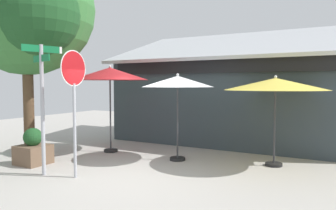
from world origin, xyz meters
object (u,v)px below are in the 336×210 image
object	(u,v)px
street_sign_post	(42,96)
stop_sign	(74,88)
patio_umbrella_ivory_center	(178,82)
shade_tree	(28,8)
patio_umbrella_crimson_left	(110,74)
patio_umbrella_mustard_right	(275,85)
sidewalk_planter	(33,149)

from	to	relation	value
street_sign_post	stop_sign	world-z (taller)	street_sign_post
patio_umbrella_ivory_center	shade_tree	size ratio (longest dim) A/B	0.38
street_sign_post	shade_tree	size ratio (longest dim) A/B	0.47
patio_umbrella_crimson_left	patio_umbrella_mustard_right	distance (m)	5.00
street_sign_post	patio_umbrella_crimson_left	xyz separation A→B (m)	(-0.30, 2.86, 0.58)
patio_umbrella_crimson_left	shade_tree	distance (m)	3.07
patio_umbrella_mustard_right	patio_umbrella_crimson_left	bearing A→B (deg)	-172.03
street_sign_post	patio_umbrella_mustard_right	world-z (taller)	street_sign_post
street_sign_post	shade_tree	bearing A→B (deg)	148.67
patio_umbrella_mustard_right	shade_tree	size ratio (longest dim) A/B	0.41
street_sign_post	patio_umbrella_ivory_center	world-z (taller)	street_sign_post
street_sign_post	sidewalk_planter	bearing A→B (deg)	152.75
patio_umbrella_mustard_right	street_sign_post	bearing A→B (deg)	-142.58
stop_sign	sidewalk_planter	xyz separation A→B (m)	(-1.93, 0.37, -1.67)
patio_umbrella_crimson_left	sidewalk_planter	size ratio (longest dim) A/B	2.79
patio_umbrella_mustard_right	sidewalk_planter	world-z (taller)	patio_umbrella_mustard_right
street_sign_post	sidewalk_planter	xyz separation A→B (m)	(-1.11, 0.57, -1.50)
patio_umbrella_crimson_left	shade_tree	bearing A→B (deg)	-138.14
patio_umbrella_crimson_left	sidewalk_planter	distance (m)	3.19
stop_sign	sidewalk_planter	size ratio (longest dim) A/B	2.97
patio_umbrella_ivory_center	sidewalk_planter	bearing A→B (deg)	-144.48
shade_tree	stop_sign	bearing A→B (deg)	-20.19
patio_umbrella_ivory_center	sidewalk_planter	world-z (taller)	patio_umbrella_ivory_center
sidewalk_planter	patio_umbrella_crimson_left	bearing A→B (deg)	70.53
patio_umbrella_mustard_right	stop_sign	bearing A→B (deg)	-138.77
patio_umbrella_mustard_right	sidewalk_planter	distance (m)	6.71
street_sign_post	patio_umbrella_ivory_center	distance (m)	3.57
patio_umbrella_ivory_center	shade_tree	distance (m)	4.99
shade_tree	sidewalk_planter	world-z (taller)	shade_tree
patio_umbrella_ivory_center	sidewalk_planter	distance (m)	4.35
stop_sign	shade_tree	world-z (taller)	shade_tree
patio_umbrella_crimson_left	patio_umbrella_mustard_right	xyz separation A→B (m)	(4.94, 0.69, -0.33)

